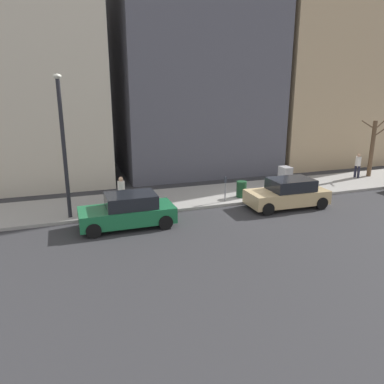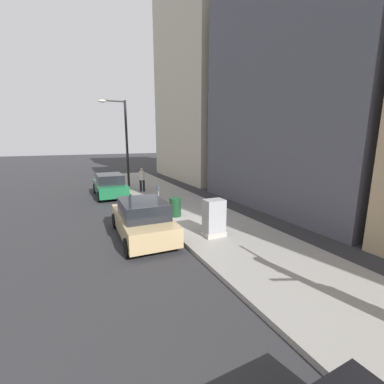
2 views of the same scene
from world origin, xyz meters
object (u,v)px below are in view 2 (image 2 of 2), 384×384
parked_car_green (110,185)px  parking_meter (158,195)px  utility_box (214,218)px  office_block_center (335,82)px  trash_bin (175,207)px  office_tower_right (226,76)px  pedestrian_midblock (142,178)px  parked_car_tan (143,219)px  streetlamp (123,136)px

parked_car_green → parking_meter: (1.66, -5.49, 0.24)m
utility_box → office_block_center: office_block_center is taller
trash_bin → office_tower_right: (10.23, 11.92, 9.34)m
utility_box → office_block_center: 11.84m
trash_bin → pedestrian_midblock: pedestrian_midblock is taller
pedestrian_midblock → office_block_center: size_ratio=0.12×
parked_car_tan → utility_box: 2.78m
parked_car_tan → trash_bin: 2.62m
parked_car_tan → streetlamp: (1.40, 10.82, 3.28)m
trash_bin → utility_box: bearing=-82.5°
pedestrian_midblock → office_tower_right: size_ratio=0.08×
pedestrian_midblock → office_block_center: (9.99, -6.87, 5.98)m
parked_car_tan → parking_meter: (1.57, 2.86, 0.24)m
streetlamp → office_block_center: (10.70, -9.40, 3.05)m
parked_car_tan → parked_car_green: size_ratio=1.01×
utility_box → pedestrian_midblock: 9.67m
parked_car_tan → parking_meter: bearing=62.7°
parking_meter → office_tower_right: (10.68, 10.73, 8.96)m
parked_car_tan → utility_box: (2.42, -1.37, 0.11)m
trash_bin → streetlamp: bearing=93.9°
parked_car_green → pedestrian_midblock: pedestrian_midblock is taller
parked_car_green → streetlamp: size_ratio=0.65×
utility_box → office_tower_right: (9.83, 14.96, 9.09)m
parking_meter → utility_box: size_ratio=0.94×
parked_car_tan → office_block_center: size_ratio=0.30×
utility_box → streetlamp: bearing=94.8°
utility_box → pedestrian_midblock: bearing=91.8°
parked_car_green → trash_bin: parked_car_green is taller
parked_car_green → utility_box: utility_box is taller
office_block_center → utility_box: bearing=-163.9°
trash_bin → parking_meter: bearing=110.7°
pedestrian_midblock → office_tower_right: 14.46m
office_tower_right → parked_car_tan: bearing=-132.0°
office_tower_right → streetlamp: bearing=-165.7°
parked_car_tan → parked_car_green: same height
trash_bin → office_block_center: bearing=-1.4°
parked_car_tan → office_tower_right: size_ratio=0.21×
parked_car_green → office_block_center: 15.39m
pedestrian_midblock → office_tower_right: office_tower_right is taller
parked_car_green → office_tower_right: bearing=23.3°
streetlamp → trash_bin: streetlamp is taller
streetlamp → pedestrian_midblock: (0.71, -2.53, -2.93)m
office_tower_right → pedestrian_midblock: bearing=-152.4°
streetlamp → utility_box: bearing=-85.2°
parked_car_tan → office_block_center: office_block_center is taller
parking_meter → office_block_center: office_block_center is taller
parked_car_tan → trash_bin: bearing=41.0°
parked_car_green → parking_meter: size_ratio=3.12×
parking_meter → utility_box: (0.85, -4.23, -0.13)m
utility_box → trash_bin: 3.08m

